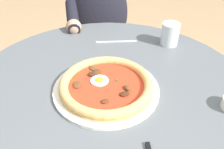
{
  "coord_description": "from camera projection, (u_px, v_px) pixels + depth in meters",
  "views": [
    {
      "loc": [
        -0.01,
        0.61,
        1.26
      ],
      "look_at": [
        -0.01,
        -0.02,
        0.78
      ],
      "focal_mm": 39.4,
      "sensor_mm": 36.0,
      "label": 1
    }
  ],
  "objects": [
    {
      "name": "dining_table",
      "position": [
        108.0,
        115.0,
        0.87
      ],
      "size": [
        0.97,
        0.97,
        0.75
      ],
      "color": "#565B60",
      "rests_on": "ground"
    },
    {
      "name": "pizza_on_plate",
      "position": [
        106.0,
        86.0,
        0.77
      ],
      "size": [
        0.33,
        0.33,
        0.04
      ],
      "color": "white",
      "rests_on": "dining_table"
    },
    {
      "name": "water_glass",
      "position": [
        170.0,
        35.0,
        0.99
      ],
      "size": [
        0.07,
        0.07,
        0.09
      ],
      "color": "silver",
      "rests_on": "dining_table"
    },
    {
      "name": "fork_utensil",
      "position": [
        116.0,
        42.0,
        1.03
      ],
      "size": [
        0.17,
        0.02,
        0.0
      ],
      "color": "#BCBCC1",
      "rests_on": "dining_table"
    },
    {
      "name": "diner_person",
      "position": [
        99.0,
        47.0,
        1.52
      ],
      "size": [
        0.37,
        0.51,
        1.1
      ],
      "color": "#282833",
      "rests_on": "ground"
    },
    {
      "name": "cafe_chair_diner",
      "position": [
        98.0,
        31.0,
        1.62
      ],
      "size": [
        0.46,
        0.46,
        0.85
      ],
      "color": "beige",
      "rests_on": "ground"
    }
  ]
}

